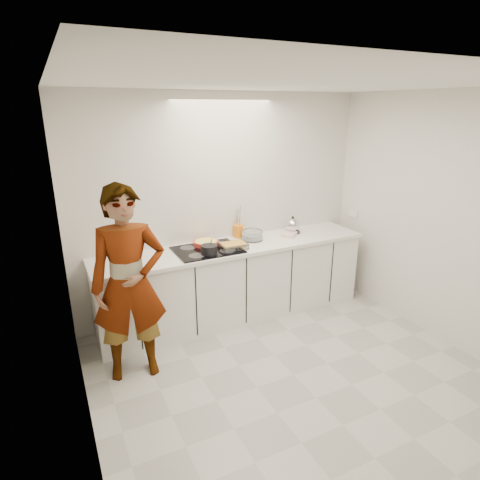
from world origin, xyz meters
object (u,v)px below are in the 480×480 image
mixing_bowl (252,236)px  cook (129,285)px  utensil_crock (238,231)px  kettle (292,226)px  baking_dish (233,245)px  tart_dish (206,243)px  saucepan (209,249)px  hob (207,250)px

mixing_bowl → cook: size_ratio=0.15×
utensil_crock → kettle: bearing=-11.4°
baking_dish → kettle: kettle is taller
tart_dish → saucepan: size_ratio=1.80×
mixing_bowl → baking_dish: bearing=-150.1°
tart_dish → baking_dish: bearing=-46.1°
hob → mixing_bowl: 0.63m
hob → utensil_crock: bearing=28.2°
tart_dish → mixing_bowl: size_ratio=1.41×
saucepan → utensil_crock: saucepan is taller
hob → kettle: kettle is taller
hob → tart_dish: tart_dish is taller
hob → saucepan: 0.16m
tart_dish → kettle: (1.17, -0.01, 0.05)m
hob → tart_dish: 0.16m
hob → baking_dish: 0.29m
cook → tart_dish: bearing=41.9°
cook → baking_dish: bearing=27.4°
tart_dish → utensil_crock: (0.48, 0.13, 0.04)m
tart_dish → mixing_bowl: 0.58m
tart_dish → cook: 1.22m
tart_dish → kettle: size_ratio=1.58×
mixing_bowl → kettle: size_ratio=1.12×
hob → mixing_bowl: bearing=9.6°
tart_dish → cook: size_ratio=0.21×
baking_dish → mixing_bowl: 0.40m
tart_dish → utensil_crock: size_ratio=2.52×
hob → tart_dish: (0.04, 0.15, 0.03)m
tart_dish → mixing_bowl: bearing=-4.3°
baking_dish → utensil_crock: (0.25, 0.37, 0.03)m
hob → kettle: bearing=6.6°
saucepan → cook: bearing=-157.5°
tart_dish → kettle: kettle is taller
saucepan → hob: bearing=75.5°
tart_dish → saucepan: 0.30m
tart_dish → saucepan: (-0.08, -0.29, 0.02)m
saucepan → mixing_bowl: 0.70m
saucepan → mixing_bowl: saucepan is taller
tart_dish → mixing_bowl: mixing_bowl is taller
baking_dish → saucepan: bearing=-170.7°
cook → mixing_bowl: bearing=29.8°
tart_dish → kettle: bearing=-0.4°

